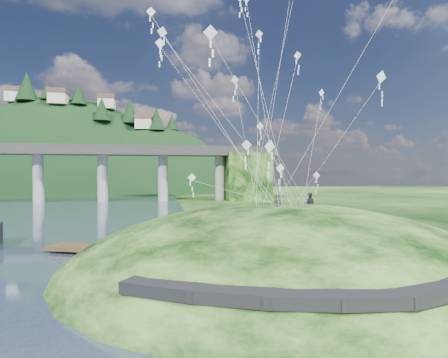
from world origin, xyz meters
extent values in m
plane|color=black|center=(0.00, 0.00, 0.00)|extent=(320.00, 320.00, 0.00)
ellipsoid|color=black|center=(8.00, 2.00, -1.50)|extent=(36.00, 32.00, 13.00)
cube|color=black|center=(-1.50, -8.00, 2.03)|extent=(4.32, 3.62, 0.71)
cube|color=black|center=(1.50, -9.65, 2.09)|extent=(4.10, 2.97, 0.61)
cube|color=black|center=(4.50, -10.65, 2.08)|extent=(3.85, 2.37, 0.62)
cube|color=black|center=(7.50, -11.10, 2.04)|extent=(3.62, 1.83, 0.66)
cube|color=black|center=(10.50, -10.90, 2.05)|extent=(3.82, 2.27, 0.68)
cylinder|color=#999691|center=(-32.00, 70.00, 6.50)|extent=(2.60, 2.60, 13.00)
cylinder|color=#999691|center=(-16.50, 70.00, 6.50)|extent=(2.60, 2.60, 13.00)
cylinder|color=#999691|center=(-1.00, 70.00, 6.50)|extent=(2.60, 2.60, 13.00)
cylinder|color=#999691|center=(14.50, 70.00, 6.50)|extent=(2.60, 2.60, 13.00)
cube|color=black|center=(22.00, 70.00, 6.50)|extent=(12.00, 11.00, 13.00)
ellipsoid|color=black|center=(-40.00, 126.00, -6.00)|extent=(96.00, 68.00, 88.00)
ellipsoid|color=black|center=(-5.00, 118.00, -10.00)|extent=(76.00, 56.00, 72.00)
cone|color=black|center=(-49.87, 114.63, 39.23)|extent=(8.01, 8.01, 10.54)
cone|color=black|center=(-42.87, 114.06, 37.88)|extent=(4.97, 4.97, 6.54)
cone|color=black|center=(-31.40, 112.04, 36.68)|extent=(5.83, 5.83, 7.67)
cone|color=black|center=(-22.45, 107.08, 30.58)|extent=(6.47, 6.47, 8.51)
cone|color=black|center=(-13.22, 113.99, 31.23)|extent=(7.13, 7.13, 9.38)
cone|color=black|center=(-3.12, 109.03, 27.87)|extent=(6.56, 6.56, 8.63)
cone|color=black|center=(2.77, 114.63, 27.68)|extent=(4.88, 4.88, 6.42)
cube|color=beige|center=(-55.00, 118.00, 35.99)|extent=(6.00, 5.00, 4.00)
cube|color=brown|center=(-55.00, 118.00, 38.69)|extent=(6.40, 5.40, 1.60)
cube|color=beige|center=(-38.00, 110.00, 34.28)|extent=(6.00, 5.00, 4.00)
cube|color=brown|center=(-38.00, 110.00, 36.98)|extent=(6.40, 5.40, 1.60)
cube|color=beige|center=(-22.00, 116.00, 34.18)|extent=(6.00, 5.00, 4.00)
cube|color=brown|center=(-22.00, 116.00, 36.88)|extent=(6.40, 5.40, 1.60)
cube|color=beige|center=(-8.00, 110.00, 25.88)|extent=(6.00, 5.00, 4.00)
cube|color=brown|center=(-8.00, 110.00, 28.58)|extent=(6.40, 5.40, 1.60)
cube|color=#3C2B18|center=(-4.90, 8.26, 0.48)|extent=(14.89, 7.57, 0.38)
cylinder|color=#3C2B18|center=(-10.92, 10.56, 0.21)|extent=(0.32, 0.32, 1.07)
cylinder|color=#3C2B18|center=(-7.91, 9.41, 0.21)|extent=(0.32, 0.32, 1.07)
cylinder|color=#3C2B18|center=(-4.90, 8.26, 0.21)|extent=(0.32, 0.32, 1.07)
cylinder|color=#3C2B18|center=(-1.89, 7.11, 0.21)|extent=(0.32, 0.32, 1.07)
cylinder|color=#3C2B18|center=(1.13, 5.96, 0.21)|extent=(0.32, 0.32, 1.07)
imported|color=#22262E|center=(7.31, 0.87, 5.88)|extent=(0.78, 0.70, 1.80)
imported|color=#22262E|center=(10.81, 2.88, 5.88)|extent=(1.18, 1.10, 1.95)
cube|color=white|center=(-2.28, 1.32, 19.35)|extent=(0.67, 0.15, 0.67)
cube|color=white|center=(-2.28, 1.32, 18.87)|extent=(0.09, 0.03, 0.39)
cube|color=white|center=(-2.28, 1.32, 18.40)|extent=(0.09, 0.03, 0.39)
cube|color=white|center=(-2.28, 1.32, 17.92)|extent=(0.09, 0.03, 0.39)
cube|color=white|center=(5.08, 1.95, 9.77)|extent=(0.79, 0.28, 0.78)
cube|color=white|center=(5.08, 1.95, 9.20)|extent=(0.10, 0.03, 0.47)
cube|color=white|center=(5.08, 1.95, 8.63)|extent=(0.10, 0.03, 0.47)
cube|color=white|center=(5.08, 1.95, 8.06)|extent=(0.10, 0.03, 0.47)
cube|color=white|center=(8.97, 5.05, 7.97)|extent=(0.85, 0.23, 0.85)
cube|color=white|center=(8.97, 5.05, 7.36)|extent=(0.11, 0.06, 0.50)
cube|color=white|center=(8.97, 5.05, 6.76)|extent=(0.11, 0.06, 0.50)
cube|color=white|center=(8.97, 5.05, 6.15)|extent=(0.11, 0.06, 0.50)
cube|color=white|center=(5.62, 6.63, 23.16)|extent=(0.11, 0.04, 0.46)
cube|color=white|center=(5.62, 6.63, 22.59)|extent=(0.11, 0.04, 0.46)
cube|color=white|center=(5.62, 6.63, 22.02)|extent=(0.11, 0.04, 0.46)
cube|color=white|center=(9.64, 2.74, 17.35)|extent=(0.46, 0.54, 0.67)
cube|color=white|center=(9.64, 2.74, 16.87)|extent=(0.08, 0.07, 0.39)
cube|color=white|center=(9.64, 2.74, 16.39)|extent=(0.08, 0.07, 0.39)
cube|color=white|center=(9.64, 2.74, 15.91)|extent=(0.08, 0.07, 0.39)
cube|color=white|center=(13.93, 8.16, 7.30)|extent=(0.51, 0.64, 0.76)
cube|color=white|center=(13.93, 8.16, 6.75)|extent=(0.09, 0.08, 0.45)
cube|color=white|center=(13.93, 8.16, 6.19)|extent=(0.09, 0.08, 0.45)
cube|color=white|center=(13.93, 8.16, 5.64)|extent=(0.09, 0.08, 0.45)
cube|color=white|center=(-1.65, 5.92, 18.77)|extent=(0.86, 0.27, 0.87)
cube|color=white|center=(-1.65, 5.92, 18.15)|extent=(0.11, 0.07, 0.51)
cube|color=white|center=(-1.65, 5.92, 17.53)|extent=(0.11, 0.07, 0.51)
cube|color=white|center=(-1.65, 5.92, 16.91)|extent=(0.11, 0.07, 0.51)
cube|color=white|center=(4.37, 3.10, 15.16)|extent=(0.50, 0.60, 0.73)
cube|color=white|center=(4.37, 3.10, 14.63)|extent=(0.09, 0.07, 0.43)
cube|color=white|center=(4.37, 3.10, 14.10)|extent=(0.09, 0.07, 0.43)
cube|color=white|center=(4.37, 3.10, 13.58)|extent=(0.09, 0.07, 0.43)
cube|color=white|center=(1.02, 5.15, 7.16)|extent=(0.72, 0.16, 0.71)
cube|color=white|center=(1.02, 5.15, 6.66)|extent=(0.09, 0.04, 0.41)
cube|color=white|center=(1.02, 5.15, 6.15)|extent=(0.09, 0.04, 0.41)
cube|color=white|center=(1.02, 5.15, 5.64)|extent=(0.09, 0.04, 0.41)
cube|color=white|center=(-1.48, 2.27, 18.31)|extent=(0.76, 0.34, 0.78)
cube|color=white|center=(-1.48, 2.27, 17.74)|extent=(0.09, 0.08, 0.47)
cube|color=white|center=(-1.48, 2.27, 17.17)|extent=(0.09, 0.08, 0.47)
cube|color=white|center=(-1.48, 2.27, 16.60)|extent=(0.09, 0.08, 0.47)
cube|color=white|center=(13.66, -2.67, 14.29)|extent=(0.85, 0.23, 0.85)
cube|color=white|center=(13.66, -2.67, 13.68)|extent=(0.11, 0.07, 0.50)
cube|color=white|center=(13.66, -2.67, 13.08)|extent=(0.11, 0.07, 0.50)
cube|color=white|center=(13.66, -2.67, 12.47)|extent=(0.11, 0.07, 0.50)
cube|color=white|center=(15.02, 9.39, 15.97)|extent=(0.71, 0.33, 0.75)
cube|color=white|center=(15.02, 9.39, 15.44)|extent=(0.09, 0.07, 0.44)
cube|color=white|center=(15.02, 9.39, 14.90)|extent=(0.09, 0.07, 0.44)
cube|color=white|center=(15.02, 9.39, 14.36)|extent=(0.09, 0.07, 0.44)
cube|color=white|center=(1.43, -3.46, 16.22)|extent=(0.88, 0.30, 0.86)
cube|color=white|center=(1.43, -3.46, 15.59)|extent=(0.12, 0.04, 0.52)
cube|color=white|center=(1.43, -3.46, 14.96)|extent=(0.12, 0.04, 0.52)
cube|color=white|center=(1.43, -3.46, 14.33)|extent=(0.12, 0.04, 0.52)
cube|color=white|center=(8.01, 8.62, 21.28)|extent=(0.66, 0.55, 0.80)
cube|color=white|center=(8.01, 8.62, 20.70)|extent=(0.11, 0.06, 0.47)
cube|color=white|center=(8.01, 8.62, 20.12)|extent=(0.11, 0.06, 0.47)
cube|color=white|center=(8.01, 8.62, 19.54)|extent=(0.11, 0.06, 0.47)
cube|color=white|center=(6.90, 9.30, 24.45)|extent=(0.09, 0.05, 0.40)
cube|color=white|center=(6.90, 9.30, 23.96)|extent=(0.09, 0.05, 0.40)
cube|color=white|center=(6.90, 9.30, 23.48)|extent=(0.09, 0.05, 0.40)
cube|color=white|center=(8.81, 10.98, 12.52)|extent=(0.65, 0.63, 0.85)
cube|color=white|center=(8.81, 10.98, 11.91)|extent=(0.11, 0.08, 0.50)
cube|color=white|center=(8.81, 10.98, 11.30)|extent=(0.11, 0.08, 0.50)
cube|color=white|center=(8.81, 10.98, 10.70)|extent=(0.11, 0.08, 0.50)
cube|color=white|center=(4.85, -4.73, 9.13)|extent=(0.73, 0.39, 0.79)
cube|color=white|center=(4.85, -4.73, 8.57)|extent=(0.09, 0.08, 0.46)
cube|color=white|center=(4.85, -4.73, 8.00)|extent=(0.09, 0.08, 0.46)
cube|color=white|center=(4.85, -4.73, 7.44)|extent=(0.09, 0.08, 0.46)
camera|label=1|loc=(-1.63, -24.93, 7.55)|focal=28.00mm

